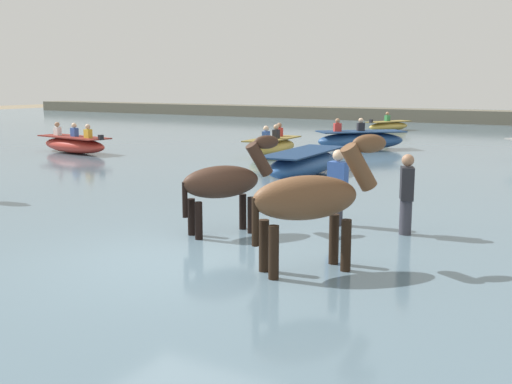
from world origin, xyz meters
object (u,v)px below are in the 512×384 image
object	(u,v)px
person_onlooker_left	(406,200)
boat_mid_outer	(304,164)
horse_lead_dark_bay	(225,184)
horse_trailing_bay	(311,201)
person_onlooker_right	(337,193)
boat_far_offshore	(74,144)
boat_near_port	(389,126)
boat_distant_west	(273,147)
boat_far_inshore	(361,140)

from	to	relation	value
person_onlooker_left	boat_mid_outer	bearing A→B (deg)	131.08
horse_lead_dark_bay	horse_trailing_bay	world-z (taller)	horse_trailing_bay
horse_lead_dark_bay	horse_trailing_bay	distance (m)	2.39
boat_mid_outer	person_onlooker_right	size ratio (longest dim) A/B	2.33
boat_far_offshore	horse_trailing_bay	bearing A→B (deg)	-32.16
boat_far_offshore	horse_lead_dark_bay	bearing A→B (deg)	-32.82
boat_near_port	boat_distant_west	xyz separation A→B (m)	(0.20, -12.74, 0.06)
boat_near_port	person_onlooker_right	distance (m)	22.23
boat_distant_west	person_onlooker_left	xyz separation A→B (m)	(7.31, -8.64, 0.25)
boat_far_offshore	boat_far_inshore	size ratio (longest dim) A/B	1.03
boat_far_offshore	boat_far_inshore	distance (m)	10.45
horse_lead_dark_bay	boat_far_inshore	distance (m)	13.78
person_onlooker_left	boat_near_port	bearing A→B (deg)	109.33
person_onlooker_left	person_onlooker_right	world-z (taller)	same
boat_near_port	horse_lead_dark_bay	bearing A→B (deg)	-77.84
boat_mid_outer	boat_far_inshore	distance (m)	7.16
horse_lead_dark_bay	boat_far_offshore	distance (m)	13.37
person_onlooker_left	person_onlooker_right	size ratio (longest dim) A/B	1.00
boat_far_offshore	boat_distant_west	size ratio (longest dim) A/B	1.15
horse_lead_dark_bay	person_onlooker_left	size ratio (longest dim) A/B	1.17
horse_lead_dark_bay	boat_distant_west	xyz separation A→B (m)	(-4.72, 10.10, -0.51)
boat_far_inshore	person_onlooker_left	world-z (taller)	person_onlooker_left
horse_lead_dark_bay	boat_mid_outer	world-z (taller)	horse_lead_dark_bay
horse_lead_dark_bay	person_onlooker_right	size ratio (longest dim) A/B	1.17
boat_near_port	horse_trailing_bay	bearing A→B (deg)	-73.68
boat_far_offshore	boat_mid_outer	size ratio (longest dim) A/B	0.88
person_onlooker_right	boat_far_offshore	bearing A→B (deg)	155.50
horse_lead_dark_bay	boat_near_port	xyz separation A→B (m)	(-4.92, 22.84, -0.57)
horse_trailing_bay	boat_far_inshore	size ratio (longest dim) A/B	0.64
boat_far_inshore	person_onlooker_right	distance (m)	12.67
boat_near_port	person_onlooker_left	bearing A→B (deg)	-70.67
boat_distant_west	person_onlooker_left	world-z (taller)	person_onlooker_left
horse_trailing_bay	boat_near_port	size ratio (longest dim) A/B	0.72
boat_mid_outer	boat_distant_west	xyz separation A→B (m)	(-3.00, 3.70, -0.02)
horse_trailing_bay	boat_near_port	world-z (taller)	horse_trailing_bay
boat_mid_outer	person_onlooker_right	bearing A→B (deg)	-57.90
boat_far_inshore	boat_distant_west	xyz separation A→B (m)	(-1.88, -3.38, -0.04)
boat_near_port	boat_distant_west	size ratio (longest dim) A/B	0.99
horse_trailing_bay	boat_distant_west	xyz separation A→B (m)	(-6.82, 11.23, -0.63)
horse_lead_dark_bay	boat_far_inshore	world-z (taller)	horse_lead_dark_bay
boat_far_offshore	person_onlooker_right	world-z (taller)	person_onlooker_right
boat_near_port	person_onlooker_right	size ratio (longest dim) A/B	1.77
boat_mid_outer	horse_trailing_bay	bearing A→B (deg)	-63.10
boat_far_offshore	boat_near_port	world-z (taller)	boat_far_offshore
horse_trailing_bay	boat_far_inshore	bearing A→B (deg)	108.69
boat_distant_west	boat_far_offshore	bearing A→B (deg)	-156.33
horse_trailing_bay	boat_near_port	bearing A→B (deg)	106.32
boat_near_port	boat_far_offshore	bearing A→B (deg)	-112.03
horse_trailing_bay	person_onlooker_right	xyz separation A→B (m)	(-0.76, 2.65, -0.37)
horse_trailing_bay	person_onlooker_left	bearing A→B (deg)	79.48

